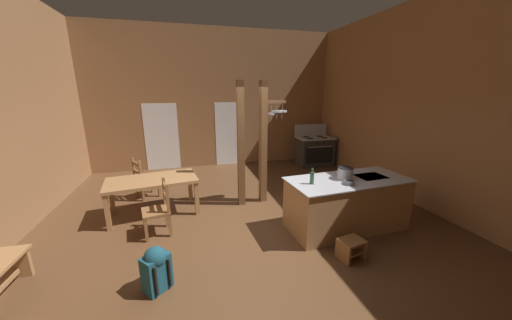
{
  "coord_description": "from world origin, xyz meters",
  "views": [
    {
      "loc": [
        -1.0,
        -4.16,
        2.45
      ],
      "look_at": [
        0.26,
        0.44,
        1.16
      ],
      "focal_mm": 18.37,
      "sensor_mm": 36.0,
      "label": 1
    }
  ],
  "objects_px": {
    "kitchen_island": "(347,203)",
    "bottle_tall_on_counter": "(312,178)",
    "step_stool": "(351,247)",
    "dining_table": "(152,183)",
    "backpack": "(156,267)",
    "stove_range": "(314,151)",
    "ladderback_chair_near_window": "(144,179)",
    "ladderback_chair_by_post": "(159,209)",
    "stockpot_on_counter": "(345,173)",
    "mixing_bowl_on_counter": "(349,183)"
  },
  "relations": [
    {
      "from": "kitchen_island",
      "to": "bottle_tall_on_counter",
      "type": "xyz_separation_m",
      "value": [
        -0.74,
        -0.05,
        0.58
      ]
    },
    {
      "from": "step_stool",
      "to": "dining_table",
      "type": "xyz_separation_m",
      "value": [
        -2.98,
        2.34,
        0.47
      ]
    },
    {
      "from": "backpack",
      "to": "bottle_tall_on_counter",
      "type": "xyz_separation_m",
      "value": [
        2.44,
        0.7,
        0.73
      ]
    },
    {
      "from": "kitchen_island",
      "to": "stove_range",
      "type": "bearing_deg",
      "value": 70.52
    },
    {
      "from": "stove_range",
      "to": "dining_table",
      "type": "xyz_separation_m",
      "value": [
        -4.81,
        -2.4,
        0.17
      ]
    },
    {
      "from": "stove_range",
      "to": "bottle_tall_on_counter",
      "type": "distance_m",
      "value": 4.53
    },
    {
      "from": "backpack",
      "to": "stove_range",
      "type": "bearing_deg",
      "value": 45.55
    },
    {
      "from": "ladderback_chair_near_window",
      "to": "bottle_tall_on_counter",
      "type": "height_order",
      "value": "bottle_tall_on_counter"
    },
    {
      "from": "stove_range",
      "to": "ladderback_chair_by_post",
      "type": "distance_m",
      "value": 5.66
    },
    {
      "from": "kitchen_island",
      "to": "step_stool",
      "type": "distance_m",
      "value": 0.99
    },
    {
      "from": "stockpot_on_counter",
      "to": "bottle_tall_on_counter",
      "type": "bearing_deg",
      "value": -173.08
    },
    {
      "from": "step_stool",
      "to": "ladderback_chair_near_window",
      "type": "relative_size",
      "value": 0.43
    },
    {
      "from": "ladderback_chair_near_window",
      "to": "bottle_tall_on_counter",
      "type": "xyz_separation_m",
      "value": [
        2.97,
        -2.5,
        0.59
      ]
    },
    {
      "from": "kitchen_island",
      "to": "ladderback_chair_by_post",
      "type": "bearing_deg",
      "value": 168.43
    },
    {
      "from": "ladderback_chair_by_post",
      "to": "bottle_tall_on_counter",
      "type": "height_order",
      "value": "bottle_tall_on_counter"
    },
    {
      "from": "mixing_bowl_on_counter",
      "to": "bottle_tall_on_counter",
      "type": "distance_m",
      "value": 0.62
    },
    {
      "from": "ladderback_chair_near_window",
      "to": "stockpot_on_counter",
      "type": "bearing_deg",
      "value": -33.49
    },
    {
      "from": "stove_range",
      "to": "step_stool",
      "type": "bearing_deg",
      "value": -111.11
    },
    {
      "from": "kitchen_island",
      "to": "stockpot_on_counter",
      "type": "bearing_deg",
      "value": 151.95
    },
    {
      "from": "bottle_tall_on_counter",
      "to": "kitchen_island",
      "type": "bearing_deg",
      "value": 3.77
    },
    {
      "from": "dining_table",
      "to": "stockpot_on_counter",
      "type": "xyz_separation_m",
      "value": [
        3.36,
        -1.48,
        0.38
      ]
    },
    {
      "from": "ladderback_chair_by_post",
      "to": "mixing_bowl_on_counter",
      "type": "bearing_deg",
      "value": -16.23
    },
    {
      "from": "mixing_bowl_on_counter",
      "to": "ladderback_chair_by_post",
      "type": "bearing_deg",
      "value": 163.77
    },
    {
      "from": "dining_table",
      "to": "backpack",
      "type": "relative_size",
      "value": 3.04
    },
    {
      "from": "stove_range",
      "to": "step_stool",
      "type": "relative_size",
      "value": 3.24
    },
    {
      "from": "backpack",
      "to": "mixing_bowl_on_counter",
      "type": "relative_size",
      "value": 3.43
    },
    {
      "from": "backpack",
      "to": "bottle_tall_on_counter",
      "type": "bearing_deg",
      "value": 15.97
    },
    {
      "from": "dining_table",
      "to": "stockpot_on_counter",
      "type": "distance_m",
      "value": 3.69
    },
    {
      "from": "step_stool",
      "to": "bottle_tall_on_counter",
      "type": "xyz_separation_m",
      "value": [
        -0.3,
        0.78,
        0.86
      ]
    },
    {
      "from": "dining_table",
      "to": "ladderback_chair_near_window",
      "type": "bearing_deg",
      "value": 106.94
    },
    {
      "from": "dining_table",
      "to": "backpack",
      "type": "xyz_separation_m",
      "value": [
        0.24,
        -2.26,
        -0.34
      ]
    },
    {
      "from": "backpack",
      "to": "stockpot_on_counter",
      "type": "bearing_deg",
      "value": 14.05
    },
    {
      "from": "stove_range",
      "to": "mixing_bowl_on_counter",
      "type": "relative_size",
      "value": 7.61
    },
    {
      "from": "dining_table",
      "to": "ladderback_chair_by_post",
      "type": "relative_size",
      "value": 1.91
    },
    {
      "from": "step_stool",
      "to": "stockpot_on_counter",
      "type": "distance_m",
      "value": 1.28
    },
    {
      "from": "ladderback_chair_near_window",
      "to": "backpack",
      "type": "relative_size",
      "value": 1.59
    },
    {
      "from": "ladderback_chair_near_window",
      "to": "ladderback_chair_by_post",
      "type": "distance_m",
      "value": 1.84
    },
    {
      "from": "stove_range",
      "to": "stockpot_on_counter",
      "type": "bearing_deg",
      "value": -110.46
    },
    {
      "from": "stove_range",
      "to": "backpack",
      "type": "bearing_deg",
      "value": -134.45
    },
    {
      "from": "stove_range",
      "to": "mixing_bowl_on_counter",
      "type": "distance_m",
      "value": 4.45
    },
    {
      "from": "kitchen_island",
      "to": "backpack",
      "type": "height_order",
      "value": "kitchen_island"
    },
    {
      "from": "stockpot_on_counter",
      "to": "bottle_tall_on_counter",
      "type": "relative_size",
      "value": 1.24
    },
    {
      "from": "stove_range",
      "to": "ladderback_chair_by_post",
      "type": "height_order",
      "value": "stove_range"
    },
    {
      "from": "stockpot_on_counter",
      "to": "bottle_tall_on_counter",
      "type": "xyz_separation_m",
      "value": [
        -0.68,
        -0.08,
        0.01
      ]
    },
    {
      "from": "ladderback_chair_near_window",
      "to": "bottle_tall_on_counter",
      "type": "bearing_deg",
      "value": -40.08
    },
    {
      "from": "ladderback_chair_by_post",
      "to": "stockpot_on_counter",
      "type": "bearing_deg",
      "value": -11.21
    },
    {
      "from": "dining_table",
      "to": "mixing_bowl_on_counter",
      "type": "height_order",
      "value": "mixing_bowl_on_counter"
    },
    {
      "from": "step_stool",
      "to": "stove_range",
      "type": "bearing_deg",
      "value": 68.89
    },
    {
      "from": "kitchen_island",
      "to": "bottle_tall_on_counter",
      "type": "relative_size",
      "value": 8.09
    },
    {
      "from": "step_stool",
      "to": "ladderback_chair_near_window",
      "type": "height_order",
      "value": "ladderback_chair_near_window"
    }
  ]
}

